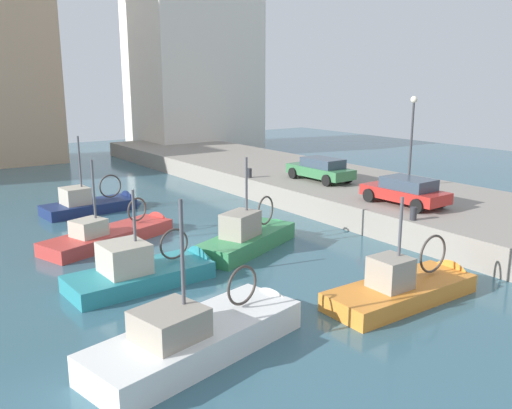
# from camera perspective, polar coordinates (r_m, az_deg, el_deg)

# --- Properties ---
(water_surface) EXTENTS (80.00, 80.00, 0.00)m
(water_surface) POSITION_cam_1_polar(r_m,az_deg,el_deg) (23.62, -7.14, -4.04)
(water_surface) COLOR #386070
(water_surface) RESTS_ON ground
(quay_wall) EXTENTS (9.00, 56.00, 1.20)m
(quay_wall) POSITION_cam_1_polar(r_m,az_deg,el_deg) (30.40, 12.28, 0.83)
(quay_wall) COLOR gray
(quay_wall) RESTS_ON ground
(fishing_boat_orange) EXTENTS (6.14, 2.17, 4.29)m
(fishing_boat_orange) POSITION_cam_1_polar(r_m,az_deg,el_deg) (18.46, 15.89, -9.11)
(fishing_boat_orange) COLOR orange
(fishing_boat_orange) RESTS_ON ground
(fishing_boat_navy) EXTENTS (5.59, 2.35, 4.94)m
(fishing_boat_navy) POSITION_cam_1_polar(r_m,az_deg,el_deg) (30.20, -16.49, -0.40)
(fishing_boat_navy) COLOR navy
(fishing_boat_navy) RESTS_ON ground
(fishing_boat_teal) EXTENTS (5.78, 2.37, 4.29)m
(fishing_boat_teal) POSITION_cam_1_polar(r_m,az_deg,el_deg) (19.40, -11.01, -7.57)
(fishing_boat_teal) COLOR teal
(fishing_boat_teal) RESTS_ON ground
(fishing_boat_green) EXTENTS (6.14, 3.80, 4.64)m
(fishing_boat_green) POSITION_cam_1_polar(r_m,az_deg,el_deg) (22.75, -0.48, -4.19)
(fishing_boat_green) COLOR #388951
(fishing_boat_green) RESTS_ON ground
(fishing_boat_white) EXTENTS (7.09, 3.38, 5.11)m
(fishing_boat_white) POSITION_cam_1_polar(r_m,az_deg,el_deg) (14.75, -5.15, -14.55)
(fishing_boat_white) COLOR white
(fishing_boat_white) RESTS_ON ground
(fishing_boat_red) EXTENTS (6.93, 3.80, 4.53)m
(fishing_boat_red) POSITION_cam_1_polar(r_m,az_deg,el_deg) (24.49, -14.46, -3.53)
(fishing_boat_red) COLOR #BC3833
(fishing_boat_red) RESTS_ON ground
(parked_car_red) EXTENTS (2.00, 4.08, 1.29)m
(parked_car_red) POSITION_cam_1_polar(r_m,az_deg,el_deg) (25.94, 15.51, 1.40)
(parked_car_red) COLOR red
(parked_car_red) RESTS_ON quay_wall
(parked_car_green) EXTENTS (1.90, 4.23, 1.32)m
(parked_car_green) POSITION_cam_1_polar(r_m,az_deg,el_deg) (31.15, 6.85, 3.74)
(parked_car_green) COLOR #387547
(parked_car_green) RESTS_ON quay_wall
(mooring_bollard_south) EXTENTS (0.28, 0.28, 0.55)m
(mooring_bollard_south) POSITION_cam_1_polar(r_m,az_deg,el_deg) (23.34, 16.27, -0.93)
(mooring_bollard_south) COLOR #2D2D33
(mooring_bollard_south) RESTS_ON quay_wall
(mooring_bollard_mid) EXTENTS (0.28, 0.28, 0.55)m
(mooring_bollard_mid) POSITION_cam_1_polar(r_m,az_deg,el_deg) (31.99, -0.70, 3.34)
(mooring_bollard_mid) COLOR #2D2D33
(mooring_bollard_mid) RESTS_ON quay_wall
(quay_streetlamp) EXTENTS (0.36, 0.36, 4.83)m
(quay_streetlamp) POSITION_cam_1_polar(r_m,az_deg,el_deg) (30.24, 16.17, 7.95)
(quay_streetlamp) COLOR #38383D
(quay_streetlamp) RESTS_ON quay_wall
(waterfront_building_west) EXTENTS (11.32, 9.31, 24.50)m
(waterfront_building_west) POSITION_cam_1_polar(r_m,az_deg,el_deg) (54.50, -6.81, 18.73)
(waterfront_building_west) COLOR silver
(waterfront_building_west) RESTS_ON ground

